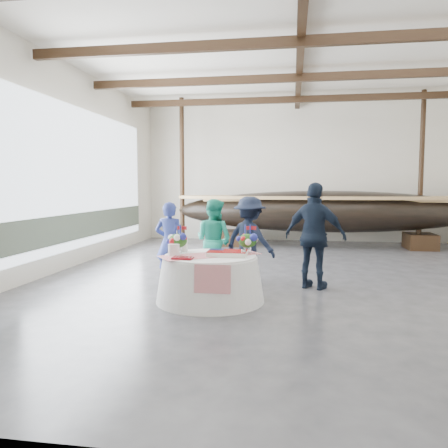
# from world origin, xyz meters

# --- Properties ---
(floor) EXTENTS (10.00, 12.00, 0.01)m
(floor) POSITION_xyz_m (0.00, 0.00, 0.00)
(floor) COLOR #3D3D42
(floor) RESTS_ON ground
(wall_back) EXTENTS (10.00, 0.02, 4.50)m
(wall_back) POSITION_xyz_m (0.00, 6.00, 2.25)
(wall_back) COLOR silver
(wall_back) RESTS_ON ground
(wall_front) EXTENTS (10.00, 0.02, 4.50)m
(wall_front) POSITION_xyz_m (0.00, -6.00, 2.25)
(wall_front) COLOR silver
(wall_front) RESTS_ON ground
(wall_left) EXTENTS (0.02, 12.00, 4.50)m
(wall_left) POSITION_xyz_m (-5.00, 0.00, 2.25)
(wall_left) COLOR silver
(wall_left) RESTS_ON ground
(ceiling) EXTENTS (10.00, 12.00, 0.01)m
(ceiling) POSITION_xyz_m (0.00, 0.00, 4.50)
(ceiling) COLOR white
(ceiling) RESTS_ON wall_back
(pavilion_structure) EXTENTS (9.80, 11.76, 4.50)m
(pavilion_structure) POSITION_xyz_m (0.00, 0.78, 4.00)
(pavilion_structure) COLOR black
(pavilion_structure) RESTS_ON ground
(open_bay) EXTENTS (0.03, 7.00, 3.20)m
(open_bay) POSITION_xyz_m (-4.95, 1.00, 1.83)
(open_bay) COLOR silver
(open_bay) RESTS_ON ground
(longboat_display) EXTENTS (8.95, 1.79, 1.68)m
(longboat_display) POSITION_xyz_m (0.86, 4.50, 1.07)
(longboat_display) COLOR black
(longboat_display) RESTS_ON ground
(banquet_table) EXTENTS (1.70, 1.70, 0.73)m
(banquet_table) POSITION_xyz_m (-1.37, -2.05, 0.37)
(banquet_table) COLOR white
(banquet_table) RESTS_ON ground
(tabletop_items) EXTENTS (1.61, 1.35, 0.40)m
(tabletop_items) POSITION_xyz_m (-1.40, -1.91, 0.88)
(tabletop_items) COLOR red
(tabletop_items) RESTS_ON banquet_table
(guest_woman_blue) EXTENTS (0.57, 0.38, 1.53)m
(guest_woman_blue) POSITION_xyz_m (-2.36, -0.92, 0.76)
(guest_woman_blue) COLOR navy
(guest_woman_blue) RESTS_ON ground
(guest_woman_teal) EXTENTS (0.94, 0.86, 1.57)m
(guest_woman_teal) POSITION_xyz_m (-1.58, -0.60, 0.79)
(guest_woman_teal) COLOR #1E9F81
(guest_woman_teal) RESTS_ON ground
(guest_man_left) EXTENTS (1.21, 1.04, 1.62)m
(guest_man_left) POSITION_xyz_m (-0.89, -0.62, 0.81)
(guest_man_left) COLOR black
(guest_man_left) RESTS_ON ground
(guest_man_right) EXTENTS (1.19, 0.85, 1.88)m
(guest_man_right) POSITION_xyz_m (0.29, -0.94, 0.94)
(guest_man_right) COLOR black
(guest_man_right) RESTS_ON ground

